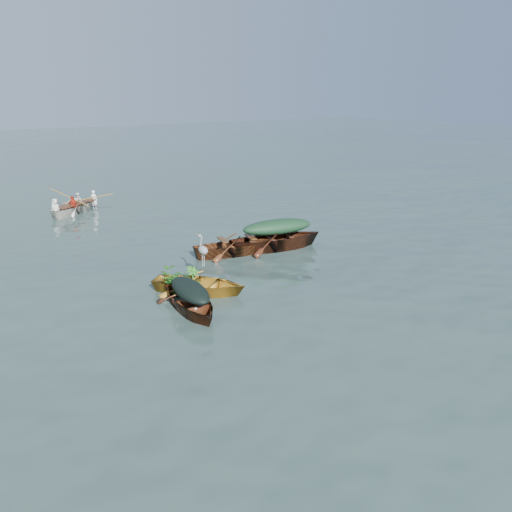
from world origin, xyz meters
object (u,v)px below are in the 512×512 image
Objects in this scene: open_wooden_boat at (237,254)px; dark_covered_boat at (191,311)px; heron at (203,255)px; rowed_boat at (77,213)px; yellow_dinghy at (199,293)px; green_tarp_boat at (277,249)px.

dark_covered_boat is at bearing 146.15° from open_wooden_boat.
heron is at bearing 142.17° from open_wooden_boat.
rowed_boat reaches higher than dark_covered_boat.
heron is (0.46, -11.15, 0.90)m from rowed_boat.
yellow_dinghy reaches higher than dark_covered_boat.
yellow_dinghy is 11.56m from rowed_boat.
rowed_boat is (-4.24, 9.58, 0.00)m from green_tarp_boat.
green_tarp_boat reaches higher than dark_covered_boat.
green_tarp_boat is at bearing -88.51° from open_wooden_boat.
open_wooden_boat reaches higher than yellow_dinghy.
open_wooden_boat is at bearing -2.78° from heron.
rowed_boat is 4.16× the size of heron.
dark_covered_boat is (-0.74, -0.93, 0.00)m from yellow_dinghy.
yellow_dinghy is 1.05m from heron.
green_tarp_boat is 1.22× the size of rowed_boat.
rowed_boat is at bearing 35.26° from green_tarp_boat.
green_tarp_boat is 4.19m from heron.
dark_covered_boat is at bearing -172.02° from heron.
rowed_boat is at bearing 50.30° from heron.
heron is at bearing 5.19° from yellow_dinghy.
rowed_boat is at bearing 29.42° from open_wooden_boat.
yellow_dinghy is at bearing -174.81° from heron.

